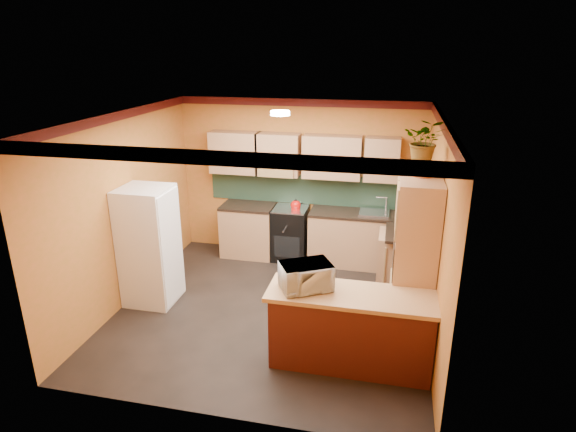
% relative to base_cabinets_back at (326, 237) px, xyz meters
% --- Properties ---
extents(room_shell, '(4.24, 4.24, 2.72)m').
position_rel_base_cabinets_back_xyz_m(room_shell, '(-0.49, -1.52, 1.65)').
color(room_shell, black).
rests_on(room_shell, ground).
extents(base_cabinets_back, '(3.65, 0.60, 0.88)m').
position_rel_base_cabinets_back_xyz_m(base_cabinets_back, '(0.00, 0.00, 0.00)').
color(base_cabinets_back, tan).
rests_on(base_cabinets_back, ground).
extents(countertop_back, '(3.65, 0.62, 0.04)m').
position_rel_base_cabinets_back_xyz_m(countertop_back, '(0.00, -0.00, 0.46)').
color(countertop_back, black).
rests_on(countertop_back, base_cabinets_back).
extents(stove, '(0.58, 0.58, 0.91)m').
position_rel_base_cabinets_back_xyz_m(stove, '(-0.62, -0.00, 0.02)').
color(stove, black).
rests_on(stove, ground).
extents(kettle, '(0.18, 0.18, 0.18)m').
position_rel_base_cabinets_back_xyz_m(kettle, '(-0.53, -0.05, 0.56)').
color(kettle, red).
rests_on(kettle, stove).
extents(sink, '(0.48, 0.40, 0.03)m').
position_rel_base_cabinets_back_xyz_m(sink, '(0.77, 0.00, 0.50)').
color(sink, silver).
rests_on(sink, countertop_back).
extents(base_cabinets_right, '(0.60, 0.80, 0.88)m').
position_rel_base_cabinets_back_xyz_m(base_cabinets_right, '(1.29, -0.74, 0.00)').
color(base_cabinets_right, tan).
rests_on(base_cabinets_right, ground).
extents(countertop_right, '(0.62, 0.80, 0.04)m').
position_rel_base_cabinets_back_xyz_m(countertop_right, '(1.29, -0.74, 0.46)').
color(countertop_right, black).
rests_on(countertop_right, base_cabinets_right).
extents(fridge, '(0.68, 0.66, 1.70)m').
position_rel_base_cabinets_back_xyz_m(fridge, '(-2.26, -1.86, 0.41)').
color(fridge, white).
rests_on(fridge, ground).
extents(pantry, '(0.48, 0.90, 2.10)m').
position_rel_base_cabinets_back_xyz_m(pantry, '(1.34, -2.04, 0.61)').
color(pantry, tan).
rests_on(pantry, ground).
extents(fern_pot, '(0.22, 0.22, 0.16)m').
position_rel_base_cabinets_back_xyz_m(fern_pot, '(1.34, -1.99, 1.74)').
color(fern_pot, '#A54D28').
rests_on(fern_pot, pantry).
extents(fern, '(0.50, 0.45, 0.50)m').
position_rel_base_cabinets_back_xyz_m(fern, '(1.34, -1.99, 2.07)').
color(fern, tan).
rests_on(fern, fern_pot).
extents(breakfast_bar, '(1.80, 0.55, 0.88)m').
position_rel_base_cabinets_back_xyz_m(breakfast_bar, '(0.67, -2.78, 0.00)').
color(breakfast_bar, '#551713').
rests_on(breakfast_bar, ground).
extents(bar_top, '(1.90, 0.65, 0.05)m').
position_rel_base_cabinets_back_xyz_m(bar_top, '(0.67, -2.78, 0.47)').
color(bar_top, tan).
rests_on(bar_top, breakfast_bar).
extents(microwave, '(0.67, 0.60, 0.31)m').
position_rel_base_cabinets_back_xyz_m(microwave, '(0.14, -2.78, 0.64)').
color(microwave, white).
rests_on(microwave, bar_top).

